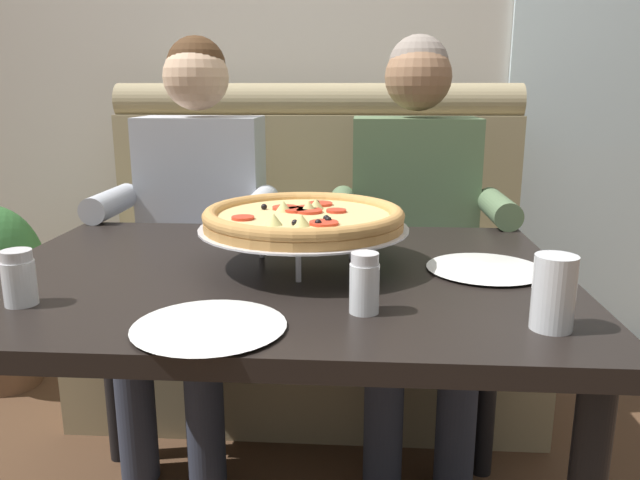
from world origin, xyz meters
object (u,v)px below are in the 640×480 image
(diner_right, at_px, (415,219))
(shaker_oregano, at_px, (364,288))
(patio_chair, at_px, (569,205))
(pizza, at_px, (304,219))
(plate_near_right, at_px, (209,323))
(shaker_parmesan, at_px, (19,282))
(diner_left, at_px, (195,216))
(booth_bench, at_px, (311,284))
(plate_near_left, at_px, (486,266))
(drinking_glass, at_px, (553,297))
(dining_table, at_px, (277,308))

(diner_right, bearing_deg, shaker_oregano, -100.36)
(shaker_oregano, xyz_separation_m, patio_chair, (1.07, 2.20, -0.25))
(diner_right, distance_m, shaker_oregano, 0.92)
(pizza, bearing_deg, plate_near_right, -107.38)
(shaker_parmesan, relative_size, plate_near_right, 0.40)
(plate_near_right, bearing_deg, diner_left, 106.31)
(booth_bench, xyz_separation_m, patio_chair, (1.25, 1.03, 0.13))
(plate_near_left, bearing_deg, shaker_parmesan, -162.83)
(drinking_glass, bearing_deg, booth_bench, 112.03)
(diner_right, distance_m, plate_near_right, 1.08)
(dining_table, xyz_separation_m, diner_left, (-0.35, 0.65, 0.07))
(pizza, distance_m, plate_near_left, 0.41)
(plate_near_right, height_order, drinking_glass, drinking_glass)
(booth_bench, bearing_deg, shaker_parmesan, -110.31)
(diner_left, distance_m, plate_near_left, 1.02)
(booth_bench, bearing_deg, drinking_glass, -67.97)
(shaker_parmesan, relative_size, plate_near_left, 0.40)
(pizza, bearing_deg, shaker_oregano, -65.21)
(booth_bench, xyz_separation_m, dining_table, (0.00, -0.92, 0.24))
(booth_bench, distance_m, patio_chair, 1.63)
(diner_right, relative_size, shaker_oregano, 11.82)
(plate_near_right, bearing_deg, diner_right, 67.25)
(plate_near_left, xyz_separation_m, patio_chair, (0.80, 1.92, -0.22))
(booth_bench, distance_m, drinking_glass, 1.37)
(booth_bench, height_order, dining_table, booth_bench)
(shaker_parmesan, xyz_separation_m, patio_chair, (1.69, 2.20, -0.25))
(diner_left, bearing_deg, diner_right, 0.00)
(dining_table, distance_m, shaker_parmesan, 0.51)
(diner_right, bearing_deg, patio_chair, 55.21)
(diner_right, height_order, patio_chair, diner_right)
(shaker_parmesan, bearing_deg, dining_table, 29.93)
(booth_bench, relative_size, patio_chair, 1.83)
(pizza, relative_size, shaker_oregano, 4.25)
(drinking_glass, bearing_deg, shaker_parmesan, 176.67)
(diner_left, relative_size, shaker_oregano, 11.82)
(shaker_parmesan, height_order, plate_near_right, shaker_parmesan)
(plate_near_right, height_order, patio_chair, patio_chair)
(booth_bench, relative_size, drinking_glass, 12.67)
(shaker_oregano, bearing_deg, drinking_glass, -10.30)
(diner_right, bearing_deg, pizza, -115.91)
(diner_right, bearing_deg, plate_near_left, -81.20)
(shaker_oregano, height_order, shaker_parmesan, shaker_oregano)
(pizza, bearing_deg, plate_near_left, -2.34)
(booth_bench, height_order, pizza, booth_bench)
(diner_left, bearing_deg, drinking_glass, -48.38)
(plate_near_right, relative_size, drinking_glass, 2.05)
(plate_near_left, relative_size, plate_near_right, 0.99)
(diner_left, xyz_separation_m, patio_chair, (1.61, 1.30, -0.19))
(patio_chair, bearing_deg, plate_near_right, -119.92)
(diner_left, relative_size, patio_chair, 1.48)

